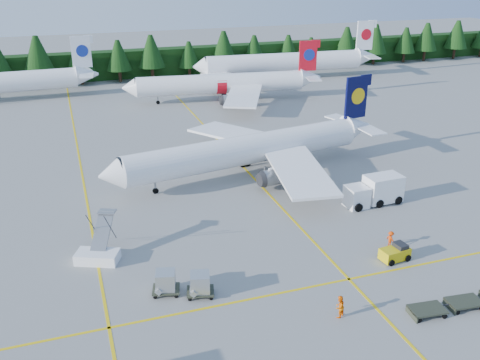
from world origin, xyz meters
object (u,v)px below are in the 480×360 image
object	(u,v)px
airliner_navy	(241,151)
airliner_red	(217,84)
service_truck	(374,191)
airstairs	(98,253)
baggage_tug	(395,253)

from	to	relation	value
airliner_navy	airliner_red	size ratio (longest dim) A/B	1.00
airliner_navy	service_truck	size ratio (longest dim) A/B	5.57
airstairs	baggage_tug	distance (m)	26.73
airliner_navy	airstairs	bearing A→B (deg)	-151.27
baggage_tug	airstairs	bearing A→B (deg)	154.55
airstairs	baggage_tug	xyz separation A→B (m)	(25.35, -8.49, -0.04)
baggage_tug	service_truck	bearing A→B (deg)	60.99
airliner_navy	service_truck	distance (m)	16.73
airliner_navy	airliner_red	distance (m)	37.30
airstairs	service_truck	size ratio (longest dim) A/B	0.87
airliner_navy	airliner_red	xyz separation A→B (m)	(7.81, 36.47, -0.01)
airliner_red	baggage_tug	xyz separation A→B (m)	(-1.04, -59.75, -2.51)
airliner_red	airstairs	bearing A→B (deg)	-110.37
airliner_red	baggage_tug	size ratio (longest dim) A/B	13.11
airliner_navy	baggage_tug	world-z (taller)	airliner_navy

